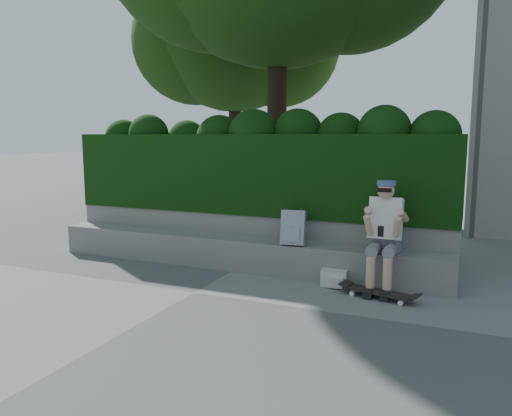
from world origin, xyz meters
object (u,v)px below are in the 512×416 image
at_px(backpack_plaid, 293,228).
at_px(backpack_ground, 335,278).
at_px(person, 384,231).
at_px(skateboard, 379,292).

xyz_separation_m(backpack_plaid, backpack_ground, (0.63, -0.17, -0.58)).
relative_size(person, backpack_plaid, 2.92).
xyz_separation_m(person, backpack_ground, (-0.60, -0.09, -0.65)).
relative_size(skateboard, backpack_plaid, 1.87).
bearing_deg(backpack_ground, skateboard, -30.57).
bearing_deg(backpack_plaid, skateboard, -30.34).
distance_m(person, backpack_plaid, 1.24).
distance_m(skateboard, backpack_ground, 0.69).
height_order(skateboard, backpack_ground, backpack_ground).
bearing_deg(person, backpack_ground, -171.23).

